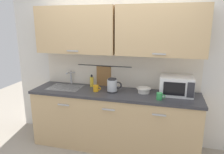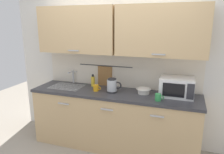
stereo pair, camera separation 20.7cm
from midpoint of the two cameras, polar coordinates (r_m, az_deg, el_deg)
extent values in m
cube|color=tan|center=(3.39, 2.28, -11.58)|extent=(2.50, 0.60, 0.86)
cube|color=#B7B7BC|center=(3.25, -11.06, -7.02)|extent=(0.18, 0.02, 0.02)
cube|color=#B7B7BC|center=(2.99, 0.61, -8.70)|extent=(0.18, 0.02, 0.02)
cube|color=#B7B7BC|center=(2.87, 13.99, -10.18)|extent=(0.18, 0.02, 0.02)
cube|color=#333338|center=(3.22, 2.36, -4.34)|extent=(2.53, 0.63, 0.04)
cube|color=#9EA0A5|center=(3.55, -10.33, -3.20)|extent=(0.52, 0.38, 0.09)
cube|color=silver|center=(3.43, 4.00, 3.20)|extent=(3.70, 0.06, 2.50)
cube|color=beige|center=(3.41, 3.82, 1.86)|extent=(2.50, 0.01, 0.55)
cube|color=tan|center=(3.41, -7.30, 12.37)|extent=(1.24, 0.33, 0.70)
cube|color=#B7B7BC|center=(3.27, -8.48, 6.99)|extent=(0.18, 0.01, 0.02)
cube|color=tan|center=(3.07, 14.93, 11.82)|extent=(1.24, 0.33, 0.70)
cube|color=#B7B7BC|center=(2.92, 14.29, 5.84)|extent=(0.18, 0.01, 0.02)
cylinder|color=#333338|center=(3.46, -0.08, 2.99)|extent=(0.90, 0.01, 0.01)
cube|color=olive|center=(3.50, -0.19, 0.09)|extent=(0.24, 0.02, 0.34)
cylinder|color=#B2B5BA|center=(3.70, -8.72, 0.09)|extent=(0.03, 0.03, 0.22)
cylinder|color=#B2B5BA|center=(3.61, -9.36, 1.33)|extent=(0.02, 0.16, 0.02)
cube|color=#B2B5BA|center=(3.66, -8.21, 1.40)|extent=(0.07, 0.02, 0.01)
cube|color=white|center=(3.16, 18.71, -2.52)|extent=(0.46, 0.34, 0.27)
cube|color=black|center=(2.99, 18.00, -3.38)|extent=(0.29, 0.01, 0.18)
cube|color=#2D2D33|center=(3.00, 22.10, -3.70)|extent=(0.09, 0.01, 0.21)
cylinder|color=black|center=(3.21, 1.83, -3.86)|extent=(0.16, 0.16, 0.02)
cylinder|color=#B2B7BC|center=(3.18, 1.85, -2.24)|extent=(0.15, 0.15, 0.17)
cylinder|color=#262628|center=(3.15, 1.86, -0.59)|extent=(0.13, 0.13, 0.02)
torus|color=black|center=(3.15, 3.47, -2.25)|extent=(0.11, 0.02, 0.11)
cylinder|color=yellow|center=(3.48, -3.43, -1.20)|extent=(0.06, 0.06, 0.16)
cylinder|color=black|center=(3.45, -3.45, 0.37)|extent=(0.03, 0.03, 0.04)
cylinder|color=orange|center=(3.24, -2.51, -2.96)|extent=(0.08, 0.08, 0.09)
torus|color=orange|center=(3.22, -1.64, -3.02)|extent=(0.06, 0.01, 0.06)
cylinder|color=silver|center=(3.18, 10.28, -3.71)|extent=(0.17, 0.17, 0.07)
torus|color=silver|center=(3.17, 10.30, -3.17)|extent=(0.21, 0.21, 0.01)
cylinder|color=green|center=(2.93, 14.18, -5.28)|extent=(0.08, 0.08, 0.09)
torus|color=green|center=(2.93, 15.20, -5.33)|extent=(0.06, 0.01, 0.06)
camera|label=1|loc=(0.10, -88.14, 0.47)|focal=34.26mm
camera|label=2|loc=(0.10, 91.86, -0.47)|focal=34.26mm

